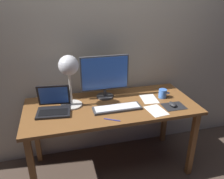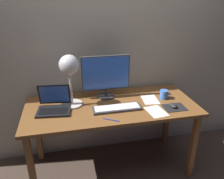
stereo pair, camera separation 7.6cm
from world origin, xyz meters
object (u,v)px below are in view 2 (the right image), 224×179
desk_lamp (69,69)px  mouse (173,105)px  monitor (106,75)px  coffee_mug (164,94)px  laptop (54,103)px  pen (111,120)px  keyboard_main (117,108)px

desk_lamp → mouse: size_ratio=5.02×
monitor → coffee_mug: monitor is taller
monitor → mouse: 0.70m
laptop → desk_lamp: bearing=18.6°
mouse → pen: bearing=-170.6°
monitor → keyboard_main: 0.36m
laptop → mouse: (1.07, -0.19, -0.04)m
laptop → mouse: bearing=-10.3°
monitor → keyboard_main: bearing=-80.2°
coffee_mug → monitor: bearing=164.2°
pen → laptop: bearing=147.3°
keyboard_main → desk_lamp: desk_lamp is taller
keyboard_main → mouse: bearing=-7.9°
laptop → pen: 0.55m
keyboard_main → laptop: size_ratio=1.40×
monitor → desk_lamp: size_ratio=0.98×
monitor → coffee_mug: size_ratio=4.09×
mouse → keyboard_main: bearing=172.1°
monitor → coffee_mug: (0.56, -0.16, -0.19)m
monitor → desk_lamp: desk_lamp is taller
desk_lamp → laptop: bearing=-161.4°
desk_lamp → pen: bearing=-49.3°
mouse → monitor: bearing=148.0°
mouse → coffee_mug: (-0.01, 0.19, 0.02)m
desk_lamp → coffee_mug: desk_lamp is taller
desk_lamp → coffee_mug: (0.90, -0.05, -0.31)m
monitor → mouse: (0.56, -0.35, -0.22)m
mouse → laptop: bearing=169.7°
monitor → laptop: (-0.50, -0.16, -0.17)m
laptop → desk_lamp: size_ratio=0.65×
monitor → mouse: size_ratio=4.93×
laptop → desk_lamp: desk_lamp is taller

